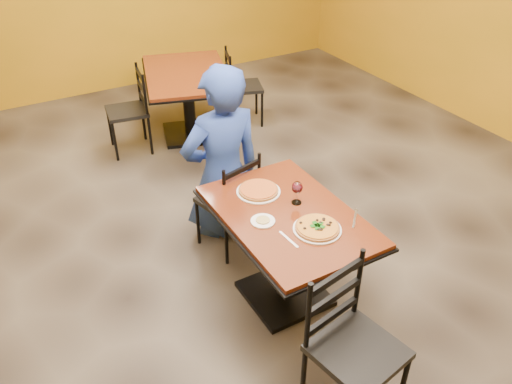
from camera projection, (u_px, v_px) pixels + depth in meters
floor at (252, 257)px, 4.22m from camera, size 7.00×8.00×0.01m
table_main at (287, 237)px, 3.55m from camera, size 0.83×1.23×0.75m
table_second at (188, 89)px, 5.68m from camera, size 1.24×1.53×0.75m
chair_main_near at (358, 352)px, 2.82m from camera, size 0.51×0.51×0.97m
chair_main_far at (228, 201)px, 4.12m from camera, size 0.47×0.47×0.86m
chair_second_left at (127, 112)px, 5.46m from camera, size 0.46×0.46×0.90m
chair_second_right at (244, 87)px, 6.04m from camera, size 0.50×0.50×0.88m
diner at (222, 152)px, 4.16m from camera, size 0.71×0.47×1.47m
plate_main at (317, 229)px, 3.29m from camera, size 0.31×0.31×0.01m
pizza_main at (317, 227)px, 3.28m from camera, size 0.28×0.28×0.02m
plate_far at (258, 192)px, 3.65m from camera, size 0.31×0.31×0.01m
pizza_far at (258, 190)px, 3.64m from camera, size 0.28×0.28×0.02m
side_plate at (263, 221)px, 3.36m from camera, size 0.16×0.16×0.01m
dip at (263, 220)px, 3.36m from camera, size 0.09×0.09×0.01m
wine_glass at (297, 192)px, 3.50m from camera, size 0.08×0.08×0.18m
fork at (289, 239)px, 3.21m from camera, size 0.03×0.19×0.00m
knife at (355, 218)px, 3.39m from camera, size 0.16×0.16×0.00m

